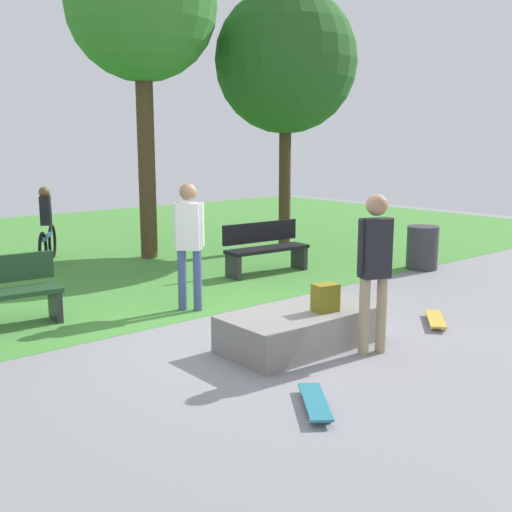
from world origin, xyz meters
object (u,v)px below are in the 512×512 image
Objects in this scene: backpack_on_ledge at (325,298)px; park_bench_near_path at (265,247)px; tree_leaning_ash at (141,6)px; skateboard_spare at (436,319)px; concrete_ledge at (301,328)px; skater_performing_trick at (375,261)px; pedestrian_with_backpack at (189,234)px; trash_bin at (422,248)px; skateboard_by_ledge at (315,402)px; cyclist_on_bicycle at (47,231)px; tree_broad_elm at (286,62)px.

backpack_on_ledge is 4.06m from park_bench_near_path.
skateboard_spare is at bearing -85.56° from tree_leaning_ash.
tree_leaning_ash reaches higher than concrete_ledge.
tree_leaning_ash is at bearing 107.36° from park_bench_near_path.
pedestrian_with_backpack is (-0.56, 2.81, 0.02)m from skater_performing_trick.
skater_performing_trick reaches higher than pedestrian_with_backpack.
concrete_ledge is 2.35× the size of trash_bin.
skater_performing_trick is at bearing 22.07° from skateboard_by_ledge.
skateboard_by_ledge is at bearing -165.12° from skateboard_spare.
park_bench_near_path is 5.19m from tree_leaning_ash.
pedestrian_with_backpack reaches higher than park_bench_near_path.
tree_leaning_ash is at bearing -23.09° from cyclist_on_bicycle.
pedestrian_with_backpack is 1.12× the size of cyclist_on_bicycle.
concrete_ledge is 2.54× the size of skateboard_spare.
skater_performing_trick reaches higher than concrete_ledge.
skateboard_spare is at bearing -94.98° from park_bench_near_path.
concrete_ledge is 0.46m from backpack_on_ledge.
cyclist_on_bicycle reaches higher than park_bench_near_path.
concrete_ledge is 5.06m from trash_bin.
skateboard_by_ledge is 0.48× the size of cyclist_on_bicycle.
pedestrian_with_backpack is at bearing -112.31° from tree_leaning_ash.
park_bench_near_path reaches higher than concrete_ledge.
skateboard_by_ledge and skateboard_spare have the same top height.
skateboard_spare is (3.05, 0.81, 0.00)m from skateboard_by_ledge.
skateboard_by_ledge is 0.12× the size of tree_leaning_ash.
skateboard_by_ledge is at bearing -126.98° from backpack_on_ledge.
pedestrian_with_backpack reaches higher than cyclist_on_bicycle.
skateboard_spare is at bearing -113.09° from tree_broad_elm.
backpack_on_ledge is at bearing 169.83° from skateboard_spare.
park_bench_near_path reaches higher than skateboard_by_ledge.
backpack_on_ledge is 4.95m from trash_bin.
pedestrian_with_backpack is 4.63m from cyclist_on_bicycle.
tree_leaning_ash reaches higher than tree_broad_elm.
skater_performing_trick is 2.24× the size of trash_bin.
park_bench_near_path is (2.09, 3.48, -0.10)m from backpack_on_ledge.
skateboard_by_ledge is at bearing -130.62° from tree_broad_elm.
tree_leaning_ash is 7.96× the size of trash_bin.
trash_bin is (4.57, 1.89, -0.18)m from backpack_on_ledge.
skateboard_spare is (1.76, -0.32, -0.52)m from backpack_on_ledge.
cyclist_on_bicycle is at bearing 96.05° from skater_performing_trick.
backpack_on_ledge is at bearing 41.03° from skateboard_by_ledge.
skateboard_by_ledge is 0.95× the size of trash_bin.
backpack_on_ledge is 0.73m from skater_performing_trick.
skateboard_spare is at bearing -14.39° from concrete_ledge.
skateboard_spare is at bearing 7.12° from skater_performing_trick.
concrete_ledge reaches higher than skateboard_spare.
tree_leaning_ash is at bearing 76.28° from concrete_ledge.
backpack_on_ledge is at bearing -101.57° from tree_leaning_ash.
trash_bin is (4.33, 2.39, -0.66)m from skater_performing_trick.
trash_bin is at bearing 19.65° from concrete_ledge.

